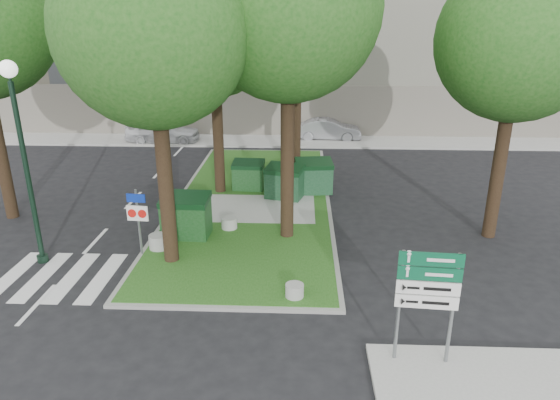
# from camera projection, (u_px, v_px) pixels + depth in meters

# --- Properties ---
(ground) EXTENTS (120.00, 120.00, 0.00)m
(ground) POSITION_uv_depth(u_px,v_px,m) (205.00, 308.00, 13.04)
(ground) COLOR black
(ground) RESTS_ON ground
(median_island) EXTENTS (6.00, 16.00, 0.12)m
(median_island) POSITION_uv_depth(u_px,v_px,m) (253.00, 201.00, 20.50)
(median_island) COLOR #1E4F16
(median_island) RESTS_ON ground
(median_kerb) EXTENTS (6.30, 16.30, 0.10)m
(median_kerb) POSITION_uv_depth(u_px,v_px,m) (253.00, 201.00, 20.50)
(median_kerb) COLOR gray
(median_kerb) RESTS_ON ground
(building_sidewalk) EXTENTS (42.00, 3.00, 0.12)m
(building_sidewalk) POSITION_uv_depth(u_px,v_px,m) (261.00, 141.00, 30.36)
(building_sidewalk) COLOR #999993
(building_sidewalk) RESTS_ON ground
(zebra_crossing) EXTENTS (5.00, 3.00, 0.01)m
(zebra_crossing) POSITION_uv_depth(u_px,v_px,m) (88.00, 277.00, 14.60)
(zebra_crossing) COLOR silver
(zebra_crossing) RESTS_ON ground
(apartment_building) EXTENTS (41.00, 12.00, 16.00)m
(apartment_building) POSITION_uv_depth(u_px,v_px,m) (268.00, 4.00, 34.65)
(apartment_building) COLOR tan
(apartment_building) RESTS_ON ground
(tree_median_near_left) EXTENTS (5.20, 5.20, 10.53)m
(tree_median_near_left) POSITION_uv_depth(u_px,v_px,m) (155.00, 11.00, 12.97)
(tree_median_near_left) COLOR black
(tree_median_near_left) RESTS_ON ground
(tree_median_mid) EXTENTS (4.80, 4.80, 9.99)m
(tree_median_mid) POSITION_uv_depth(u_px,v_px,m) (216.00, 22.00, 19.16)
(tree_median_mid) COLOR black
(tree_median_mid) RESTS_ON ground
(tree_street_right) EXTENTS (5.00, 5.00, 10.06)m
(tree_street_right) POSITION_uv_depth(u_px,v_px,m) (524.00, 23.00, 15.00)
(tree_street_right) COLOR black
(tree_street_right) RESTS_ON ground
(dumpster_a) EXTENTS (1.65, 1.19, 1.48)m
(dumpster_a) POSITION_uv_depth(u_px,v_px,m) (186.00, 216.00, 16.87)
(dumpster_a) COLOR #0F3912
(dumpster_a) RESTS_ON median_island
(dumpster_b) EXTENTS (1.40, 1.02, 1.26)m
(dumpster_b) POSITION_uv_depth(u_px,v_px,m) (249.00, 175.00, 21.57)
(dumpster_b) COLOR #113C15
(dumpster_b) RESTS_ON median_island
(dumpster_c) EXTENTS (1.73, 1.42, 1.39)m
(dumpster_c) POSITION_uv_depth(u_px,v_px,m) (285.00, 182.00, 20.47)
(dumpster_c) COLOR #10361B
(dumpster_c) RESTS_ON median_island
(dumpster_d) EXTENTS (1.66, 1.26, 1.43)m
(dumpster_d) POSITION_uv_depth(u_px,v_px,m) (314.00, 176.00, 21.13)
(dumpster_d) COLOR #133E21
(dumpster_d) RESTS_ON median_island
(bollard_left) EXTENTS (0.63, 0.63, 0.45)m
(bollard_left) POSITION_uv_depth(u_px,v_px,m) (159.00, 242.00, 16.09)
(bollard_left) COLOR #979893
(bollard_left) RESTS_ON median_island
(bollard_right) EXTENTS (0.50, 0.50, 0.35)m
(bollard_right) POSITION_uv_depth(u_px,v_px,m) (295.00, 290.00, 13.31)
(bollard_right) COLOR #9A9A95
(bollard_right) RESTS_ON median_island
(bollard_mid) EXTENTS (0.56, 0.56, 0.40)m
(bollard_mid) POSITION_uv_depth(u_px,v_px,m) (229.00, 223.00, 17.62)
(bollard_mid) COLOR #9F9F9A
(bollard_mid) RESTS_ON median_island
(litter_bin) EXTENTS (0.45, 0.45, 0.80)m
(litter_bin) POSITION_uv_depth(u_px,v_px,m) (298.00, 183.00, 21.20)
(litter_bin) COLOR yellow
(litter_bin) RESTS_ON median_island
(street_lamp) EXTENTS (0.48, 0.48, 6.08)m
(street_lamp) POSITION_uv_depth(u_px,v_px,m) (21.00, 141.00, 14.22)
(street_lamp) COLOR black
(street_lamp) RESTS_ON ground
(traffic_sign_pole) EXTENTS (0.68, 0.10, 2.25)m
(traffic_sign_pole) POSITION_uv_depth(u_px,v_px,m) (138.00, 214.00, 15.36)
(traffic_sign_pole) COLOR slate
(traffic_sign_pole) RESTS_ON ground
(directional_sign) EXTENTS (1.30, 0.17, 2.60)m
(directional_sign) POSITION_uv_depth(u_px,v_px,m) (428.00, 290.00, 10.32)
(directional_sign) COLOR slate
(directional_sign) RESTS_ON sidewalk_corner
(car_white) EXTENTS (4.38, 1.80, 1.49)m
(car_white) POSITION_uv_depth(u_px,v_px,m) (163.00, 131.00, 29.90)
(car_white) COLOR silver
(car_white) RESTS_ON ground
(car_silver) EXTENTS (4.04, 1.54, 1.31)m
(car_silver) POSITION_uv_depth(u_px,v_px,m) (328.00, 129.00, 30.64)
(car_silver) COLOR gray
(car_silver) RESTS_ON ground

